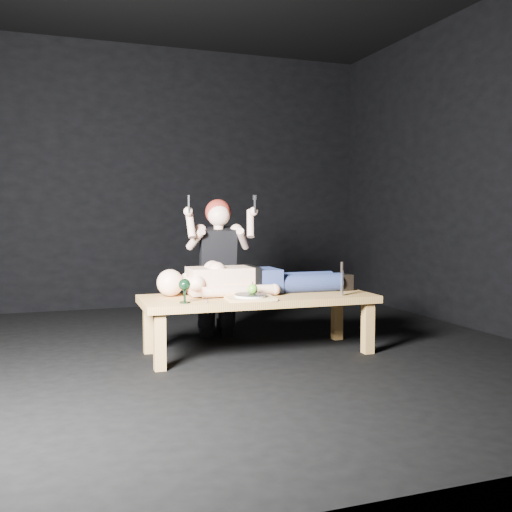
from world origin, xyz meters
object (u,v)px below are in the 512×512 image
at_px(kneeling_woman, 217,267).
at_px(carving_knife, 342,279).
at_px(serving_tray, 250,298).
at_px(table, 258,324).
at_px(lying_man, 259,276).
at_px(goblet, 185,291).

height_order(kneeling_woman, carving_knife, kneeling_woman).
distance_m(serving_tray, carving_knife, 0.74).
bearing_deg(table, lying_man, 69.37).
bearing_deg(serving_tray, carving_knife, -2.14).
xyz_separation_m(serving_tray, carving_knife, (0.73, -0.03, 0.12)).
height_order(table, kneeling_woman, kneeling_woman).
relative_size(lying_man, serving_tray, 5.10).
bearing_deg(kneeling_woman, carving_knife, -42.54).
xyz_separation_m(lying_man, carving_knife, (0.54, -0.37, -0.00)).
relative_size(table, goblet, 10.37).
relative_size(goblet, carving_knife, 0.66).
height_order(table, serving_tray, serving_tray).
distance_m(table, lying_man, 0.39).
xyz_separation_m(kneeling_woman, goblet, (-0.48, -0.87, -0.08)).
bearing_deg(goblet, carving_knife, -1.36).
xyz_separation_m(table, kneeling_woman, (-0.14, 0.67, 0.39)).
bearing_deg(carving_knife, goblet, -179.88).
bearing_deg(table, carving_knife, -19.20).
distance_m(lying_man, kneeling_woman, 0.57).
bearing_deg(goblet, serving_tray, -0.19).
height_order(goblet, carving_knife, carving_knife).
distance_m(table, goblet, 0.72).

